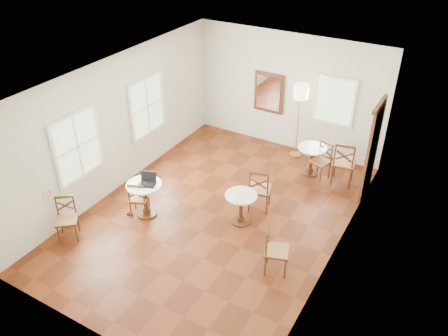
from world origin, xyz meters
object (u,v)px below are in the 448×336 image
at_px(chair_near_a, 139,198).
at_px(chair_mid_a, 260,189).
at_px(chair_back_a, 344,163).
at_px(chair_back_b, 321,161).
at_px(cafe_table_mid, 241,205).
at_px(chair_mid_b, 275,250).
at_px(laptop, 148,181).
at_px(cafe_table_back, 311,157).
at_px(mouse, 147,183).
at_px(cafe_table_near, 145,196).
at_px(power_adapter, 130,214).
at_px(navy_mug, 146,178).
at_px(water_glass, 140,186).
at_px(floor_lamp, 301,97).
at_px(chair_near_b, 67,219).

bearing_deg(chair_near_a, chair_mid_a, -169.45).
bearing_deg(chair_back_a, chair_near_a, 36.89).
bearing_deg(chair_back_b, cafe_table_mid, -91.08).
height_order(chair_mid_b, laptop, laptop).
bearing_deg(chair_back_b, cafe_table_back, -170.74).
relative_size(cafe_table_back, chair_back_a, 0.66).
relative_size(cafe_table_mid, mouse, 6.95).
height_order(cafe_table_near, power_adapter, cafe_table_near).
distance_m(laptop, navy_mug, 0.13).
xyz_separation_m(cafe_table_back, chair_back_b, (0.25, -0.04, 0.00)).
relative_size(cafe_table_near, water_glass, 7.75).
relative_size(chair_back_a, laptop, 2.76).
bearing_deg(power_adapter, chair_near_a, 41.25).
bearing_deg(water_glass, cafe_table_near, 97.86).
xyz_separation_m(laptop, navy_mug, (-0.10, 0.08, -0.01)).
relative_size(cafe_table_mid, chair_mid_a, 0.68).
xyz_separation_m(chair_back_a, chair_back_b, (-0.52, -0.02, -0.10)).
distance_m(cafe_table_near, floor_lamp, 4.41).
bearing_deg(chair_back_b, chair_mid_b, -66.63).
height_order(cafe_table_near, chair_near_b, chair_near_b).
bearing_deg(floor_lamp, power_adapter, -116.66).
bearing_deg(chair_back_a, cafe_table_mid, 53.58).
bearing_deg(chair_near_b, cafe_table_back, 14.43).
height_order(cafe_table_back, chair_mid_a, chair_mid_a).
xyz_separation_m(cafe_table_back, laptop, (-2.34, -3.17, 0.38)).
bearing_deg(chair_back_a, chair_mid_b, 79.19).
height_order(chair_back_b, laptop, laptop).
bearing_deg(chair_mid_a, laptop, 18.29).
bearing_deg(cafe_table_near, chair_mid_b, -2.72).
xyz_separation_m(chair_near_b, chair_mid_b, (3.88, 1.17, 0.03)).
distance_m(chair_mid_a, navy_mug, 2.36).
distance_m(chair_mid_a, chair_mid_b, 1.84).
distance_m(chair_mid_a, floor_lamp, 2.75).
xyz_separation_m(chair_near_a, water_glass, (0.14, -0.07, 0.41)).
height_order(cafe_table_near, floor_lamp, floor_lamp).
xyz_separation_m(cafe_table_mid, chair_back_b, (0.81, 2.45, 0.02)).
bearing_deg(chair_near_b, chair_back_a, 8.41).
xyz_separation_m(chair_near_a, floor_lamp, (1.88, 3.94, 1.20)).
relative_size(chair_mid_a, mouse, 10.16).
bearing_deg(mouse, chair_mid_a, 52.88).
relative_size(chair_mid_a, chair_mid_b, 1.08).
bearing_deg(chair_back_a, power_adapter, 36.72).
xyz_separation_m(chair_back_b, laptop, (-2.59, -3.14, 0.38)).
relative_size(floor_lamp, water_glass, 19.27).
distance_m(cafe_table_mid, chair_back_b, 2.58).
relative_size(chair_mid_a, floor_lamp, 0.53).
xyz_separation_m(cafe_table_mid, chair_near_a, (-1.96, -0.82, -0.02)).
bearing_deg(cafe_table_back, mouse, -126.02).
relative_size(chair_mid_a, navy_mug, 9.04).
height_order(mouse, power_adapter, mouse).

